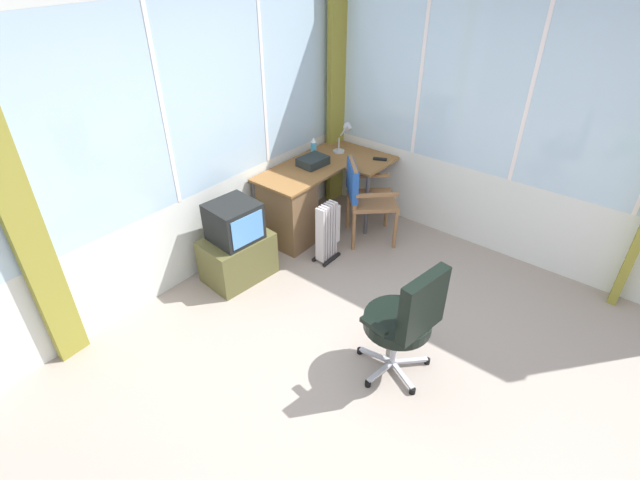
% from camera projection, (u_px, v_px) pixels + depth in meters
% --- Properties ---
extents(ground, '(5.54, 5.28, 0.06)m').
position_uv_depth(ground, '(375.00, 386.00, 3.58)').
color(ground, gray).
extents(north_window_panel, '(4.54, 0.07, 2.65)m').
position_uv_depth(north_window_panel, '(168.00, 149.00, 3.96)').
color(north_window_panel, silver).
rests_on(north_window_panel, ground).
extents(east_window_panel, '(0.07, 4.28, 2.65)m').
position_uv_depth(east_window_panel, '(523.00, 130.00, 4.32)').
color(east_window_panel, silver).
rests_on(east_window_panel, ground).
extents(curtain_north_left, '(0.24, 0.09, 2.55)m').
position_uv_depth(curtain_north_left, '(20.00, 216.00, 3.14)').
color(curtain_north_left, olive).
rests_on(curtain_north_left, ground).
extents(curtain_corner, '(0.24, 0.10, 2.55)m').
position_uv_depth(curtain_corner, '(336.00, 97.00, 5.33)').
color(curtain_corner, olive).
rests_on(curtain_corner, ground).
extents(desk, '(1.44, 0.91, 0.74)m').
position_uv_depth(desk, '(292.00, 206.00, 5.01)').
color(desk, brown).
rests_on(desk, ground).
extents(desk_lamp, '(0.23, 0.20, 0.33)m').
position_uv_depth(desk_lamp, '(347.00, 133.00, 5.26)').
color(desk_lamp, '#B2B7BC').
rests_on(desk_lamp, desk).
extents(tv_remote, '(0.10, 0.15, 0.02)m').
position_uv_depth(tv_remote, '(380.00, 159.00, 5.17)').
color(tv_remote, black).
rests_on(tv_remote, desk).
extents(spray_bottle, '(0.06, 0.06, 0.22)m').
position_uv_depth(spray_bottle, '(314.00, 147.00, 5.21)').
color(spray_bottle, '#4BACD2').
rests_on(spray_bottle, desk).
extents(paper_tray, '(0.32, 0.25, 0.09)m').
position_uv_depth(paper_tray, '(313.00, 161.00, 5.04)').
color(paper_tray, '#212929').
rests_on(paper_tray, desk).
extents(wooden_armchair, '(0.68, 0.68, 0.89)m').
position_uv_depth(wooden_armchair, '(361.00, 191.00, 4.92)').
color(wooden_armchair, olive).
rests_on(wooden_armchair, ground).
extents(office_chair, '(0.62, 0.57, 0.99)m').
position_uv_depth(office_chair, '(407.00, 317.00, 3.34)').
color(office_chair, '#B7B7BF').
rests_on(office_chair, ground).
extents(tv_on_stand, '(0.68, 0.50, 0.81)m').
position_uv_depth(tv_on_stand, '(237.00, 246.00, 4.47)').
color(tv_on_stand, brown).
rests_on(tv_on_stand, ground).
extents(space_heater, '(0.31, 0.17, 0.63)m').
position_uv_depth(space_heater, '(328.00, 231.00, 4.75)').
color(space_heater, silver).
rests_on(space_heater, ground).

